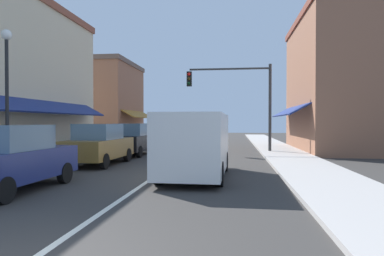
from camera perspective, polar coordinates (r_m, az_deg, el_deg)
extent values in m
plane|color=#33302D|center=(21.65, -0.12, -3.93)|extent=(80.00, 80.00, 0.00)
cube|color=gray|center=(22.98, -13.89, -3.52)|extent=(2.60, 56.00, 0.12)
cube|color=#A39E99|center=(21.66, 14.51, -3.80)|extent=(2.60, 56.00, 0.12)
cube|color=silver|center=(21.65, -0.12, -3.92)|extent=(0.14, 52.00, 0.01)
cube|color=slate|center=(18.12, -24.75, -0.53)|extent=(0.08, 10.64, 1.80)
cube|color=navy|center=(17.82, -23.11, 3.32)|extent=(1.27, 11.76, 0.73)
cube|color=slate|center=(21.14, -20.35, 11.18)|extent=(0.08, 1.10, 1.30)
cube|color=#8E5B42|center=(24.57, 23.95, 6.24)|extent=(5.97, 10.00, 8.28)
cube|color=brown|center=(25.34, 24.02, 16.06)|extent=(6.17, 10.20, 0.40)
cube|color=slate|center=(23.78, 17.14, -0.15)|extent=(0.08, 7.60, 1.80)
cube|color=navy|center=(23.68, 15.70, 2.75)|extent=(1.27, 8.40, 0.73)
cube|color=slate|center=(22.00, 18.23, 11.70)|extent=(0.08, 1.10, 1.30)
cube|color=slate|center=(26.27, 16.33, 9.94)|extent=(0.08, 1.10, 1.30)
cube|color=#8E5B42|center=(33.59, -13.59, 3.79)|extent=(4.63, 8.00, 7.05)
cube|color=brown|center=(33.98, -13.61, 10.08)|extent=(4.83, 8.20, 0.40)
cube|color=slate|center=(32.82, -9.88, 0.16)|extent=(0.08, 6.08, 1.80)
cube|color=olive|center=(32.65, -8.86, 2.27)|extent=(1.27, 6.72, 0.73)
cube|color=slate|center=(31.31, -10.85, 6.86)|extent=(0.08, 1.10, 1.30)
cube|color=slate|center=(34.66, -9.05, 6.29)|extent=(0.08, 1.10, 1.30)
cube|color=navy|center=(10.43, -27.64, -5.38)|extent=(1.80, 4.13, 0.80)
cube|color=slate|center=(10.29, -27.99, -1.38)|extent=(1.56, 2.03, 0.66)
cylinder|color=black|center=(12.03, -26.91, -6.46)|extent=(0.21, 0.62, 0.62)
cylinder|color=black|center=(11.20, -20.21, -6.96)|extent=(0.21, 0.62, 0.62)
cylinder|color=black|center=(8.94, -28.59, -9.02)|extent=(0.21, 0.62, 0.62)
cube|color=brown|center=(15.54, -14.99, -3.25)|extent=(1.83, 4.15, 0.80)
cube|color=slate|center=(15.42, -15.15, -0.57)|extent=(1.57, 2.04, 0.66)
cylinder|color=black|center=(17.13, -15.60, -4.21)|extent=(0.22, 0.63, 0.62)
cylinder|color=black|center=(16.54, -10.59, -4.37)|extent=(0.22, 0.63, 0.62)
cylinder|color=black|center=(14.71, -19.94, -5.08)|extent=(0.22, 0.63, 0.62)
cylinder|color=black|center=(14.03, -14.23, -5.34)|extent=(0.22, 0.63, 0.62)
cube|color=black|center=(19.78, -9.80, -2.34)|extent=(1.76, 4.11, 0.80)
cube|color=slate|center=(19.65, -9.89, -0.23)|extent=(1.54, 2.01, 0.66)
cylinder|color=black|center=(21.33, -10.74, -3.18)|extent=(0.21, 0.62, 0.62)
cylinder|color=black|center=(20.89, -6.61, -3.26)|extent=(0.21, 0.62, 0.62)
cylinder|color=black|center=(18.79, -13.33, -3.75)|extent=(0.21, 0.62, 0.62)
cylinder|color=black|center=(18.29, -8.69, -3.86)|extent=(0.21, 0.62, 0.62)
cube|color=#B7BABF|center=(24.65, -6.85, -1.69)|extent=(1.84, 4.15, 0.80)
cube|color=slate|center=(24.53, -6.90, 0.01)|extent=(1.58, 2.04, 0.66)
cylinder|color=black|center=(26.16, -7.92, -2.41)|extent=(0.22, 0.63, 0.62)
cylinder|color=black|center=(25.85, -4.50, -2.45)|extent=(0.22, 0.63, 0.62)
cylinder|color=black|center=(23.54, -9.43, -2.79)|extent=(0.22, 0.63, 0.62)
cylinder|color=black|center=(23.19, -5.64, -2.84)|extent=(0.22, 0.63, 0.62)
cube|color=silver|center=(11.57, 0.63, -2.38)|extent=(2.07, 5.04, 1.90)
cube|color=slate|center=(13.94, 1.94, -0.06)|extent=(1.73, 0.31, 0.84)
cube|color=black|center=(14.18, 2.01, -4.55)|extent=(1.87, 0.24, 0.24)
cylinder|color=black|center=(13.30, -2.27, -5.44)|extent=(0.26, 0.72, 0.72)
cylinder|color=black|center=(13.10, 5.38, -5.54)|extent=(0.26, 0.72, 0.72)
cylinder|color=black|center=(10.30, -5.44, -7.32)|extent=(0.26, 0.72, 0.72)
cylinder|color=black|center=(10.03, 4.49, -7.53)|extent=(0.26, 0.72, 0.72)
cylinder|color=#333333|center=(21.38, 12.72, 3.16)|extent=(0.18, 0.18, 5.35)
cylinder|color=#333333|center=(21.51, 6.17, 9.66)|extent=(4.88, 0.12, 0.12)
cube|color=black|center=(21.42, -0.45, 8.08)|extent=(0.30, 0.24, 0.90)
sphere|color=red|center=(21.33, -0.50, 8.87)|extent=(0.20, 0.20, 0.20)
sphere|color=#3D2D0C|center=(21.30, -0.50, 8.12)|extent=(0.20, 0.20, 0.20)
sphere|color=#0C3316|center=(21.26, -0.50, 7.37)|extent=(0.20, 0.20, 0.20)
cylinder|color=black|center=(13.69, -28.16, 2.99)|extent=(0.12, 0.12, 4.71)
sphere|color=white|center=(14.01, -28.25, 13.40)|extent=(0.36, 0.36, 0.36)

